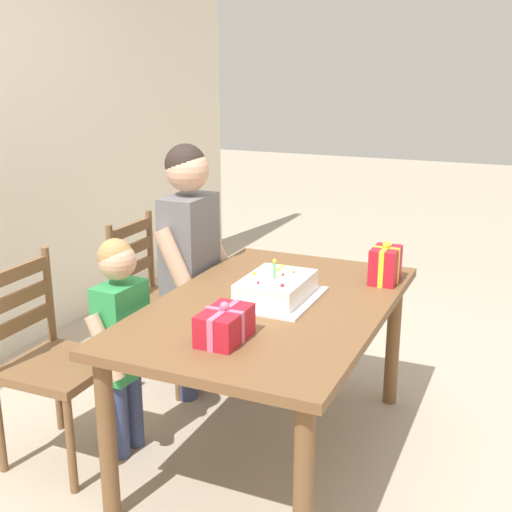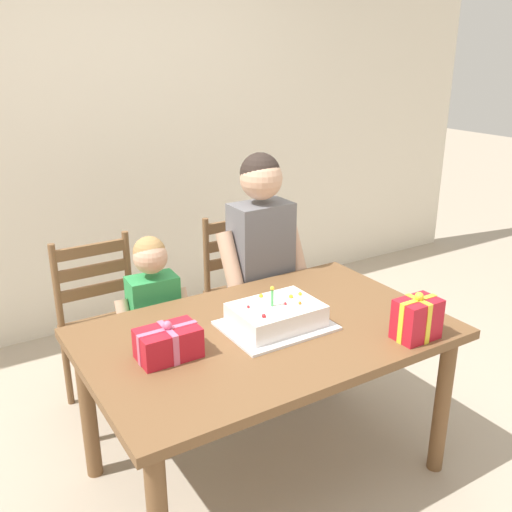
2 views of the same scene
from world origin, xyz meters
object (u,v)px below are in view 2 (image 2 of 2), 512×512
at_px(birthday_cake, 276,317).
at_px(gift_box_red_large, 168,343).
at_px(child_younger, 154,315).
at_px(child_older, 261,253).
at_px(chair_right, 248,293).
at_px(chair_left, 106,328).
at_px(gift_box_beside_cake, 417,319).
at_px(dining_table, 267,348).

height_order(birthday_cake, gift_box_red_large, birthday_cake).
bearing_deg(child_younger, child_older, -0.07).
distance_m(birthday_cake, child_older, 0.68).
bearing_deg(chair_right, chair_left, 180.00).
bearing_deg(child_younger, chair_left, 121.92).
distance_m(gift_box_red_large, child_younger, 0.64).
bearing_deg(child_older, chair_right, 74.19).
distance_m(gift_box_red_large, gift_box_beside_cake, 0.99).
distance_m(dining_table, gift_box_red_large, 0.46).
distance_m(birthday_cake, chair_right, 0.99).
distance_m(birthday_cake, gift_box_red_large, 0.49).
bearing_deg(chair_right, gift_box_beside_cake, -87.86).
bearing_deg(chair_right, gift_box_red_large, -135.27).
distance_m(birthday_cake, child_younger, 0.70).
bearing_deg(child_older, child_younger, 179.93).
height_order(chair_left, child_younger, child_younger).
bearing_deg(gift_box_beside_cake, child_older, 97.07).
bearing_deg(child_older, birthday_cake, -116.92).
xyz_separation_m(birthday_cake, chair_left, (-0.47, 0.87, -0.31)).
bearing_deg(chair_left, gift_box_beside_cake, -54.09).
distance_m(dining_table, chair_left, 0.98).
height_order(child_older, child_younger, child_older).
relative_size(gift_box_beside_cake, chair_right, 0.22).
bearing_deg(dining_table, gift_box_beside_cake, -38.64).
bearing_deg(gift_box_red_large, gift_box_beside_cake, -22.91).
height_order(gift_box_red_large, chair_right, chair_right).
height_order(birthday_cake, chair_left, chair_left).
relative_size(gift_box_red_large, gift_box_beside_cake, 1.17).
bearing_deg(child_older, gift_box_red_large, -143.15).
height_order(dining_table, chair_right, chair_right).
xyz_separation_m(gift_box_red_large, chair_right, (0.87, 0.86, -0.32)).
bearing_deg(gift_box_beside_cake, chair_left, 125.91).
xyz_separation_m(birthday_cake, gift_box_red_large, (-0.49, 0.01, 0.01)).
bearing_deg(gift_box_red_large, dining_table, -0.99).
relative_size(chair_left, child_younger, 0.91).
height_order(chair_right, child_younger, child_younger).
bearing_deg(gift_box_red_large, chair_right, 44.73).
bearing_deg(child_older, chair_left, 161.21).
xyz_separation_m(dining_table, gift_box_red_large, (-0.44, 0.01, 0.15)).
height_order(chair_right, child_older, child_older).
relative_size(birthday_cake, child_older, 0.33).
distance_m(gift_box_beside_cake, chair_right, 1.29).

